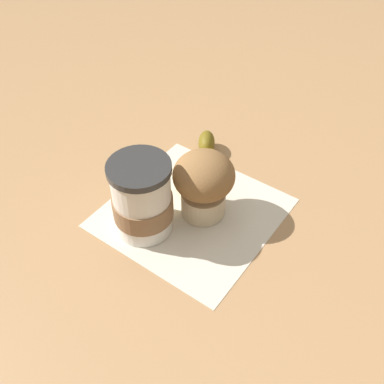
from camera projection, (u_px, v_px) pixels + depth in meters
The scene contains 5 objects.
ground_plane at pixel (192, 213), 0.71m from camera, with size 3.00×3.00×0.00m, color #A87C51.
paper_napkin at pixel (192, 212), 0.71m from camera, with size 0.25×0.25×0.00m, color beige.
coffee_cup at pixel (142, 200), 0.65m from camera, with size 0.09×0.09×0.12m.
muffin at pixel (204, 182), 0.67m from camera, with size 0.09×0.09×0.11m.
banana at pixel (201, 161), 0.77m from camera, with size 0.16×0.06×0.04m.
Camera 1 is at (-0.46, -0.16, 0.52)m, focal length 42.00 mm.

